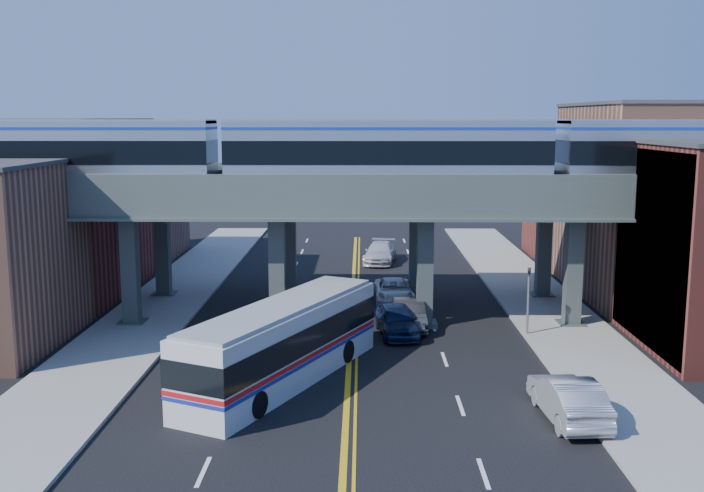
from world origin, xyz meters
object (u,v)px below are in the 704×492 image
Objects in this scene: car_lane_b at (409,314)px; transit_train at (387,152)px; car_lane_c at (394,291)px; traffic_signal at (528,293)px; stop_sign at (356,318)px; car_parked_curb at (568,398)px; car_lane_d at (380,253)px; transit_bus at (283,344)px; car_lane_a at (397,320)px.

transit_train is at bearing 160.70° from car_lane_b.
car_lane_c is at bearing 94.25° from car_lane_b.
transit_train is 10.51m from car_lane_c.
stop_sign is at bearing -161.37° from traffic_signal.
stop_sign is 0.57× the size of car_lane_b.
car_parked_curb is at bearing -46.07° from stop_sign.
stop_sign reaches higher than car_lane_d.
car_parked_curb is (11.15, -4.21, -0.84)m from transit_bus.
car_lane_a is at bearing -10.10° from transit_bus.
car_lane_b is 6.19m from car_lane_c.
transit_bus is 9.05m from car_lane_a.
car_lane_c is (-0.60, 6.16, -0.07)m from car_lane_b.
car_parked_curb reaches higher than car_lane_b.
transit_bus is (-3.08, -4.17, -0.08)m from stop_sign.
transit_train is at bearing -98.11° from car_lane_c.
traffic_signal is 6.93m from car_lane_a.
transit_bus is at bearing -132.33° from car_lane_a.
car_lane_c is at bearing 82.05° from car_lane_a.
traffic_signal reaches higher than car_parked_curb.
traffic_signal reaches higher than stop_sign.
traffic_signal is at bearing -16.08° from car_lane_b.
traffic_signal is 10.32m from car_lane_c.
transit_train is at bearing -68.41° from car_parked_curb.
transit_train is 11.06× the size of car_lane_a.
stop_sign is at bearing -103.40° from car_lane_c.
transit_train reaches higher than stop_sign.
car_parked_curb is (5.93, -11.55, 0.04)m from car_lane_a.
stop_sign is 11.03m from car_lane_c.
car_parked_curb is (5.20, -12.96, 0.08)m from car_lane_b.
car_lane_c is (0.67, 5.75, -8.78)m from transit_train.
car_parked_curb reaches higher than car_lane_c.
traffic_signal is 0.87× the size of car_lane_a.
car_parked_curb is (8.07, -8.38, -0.92)m from stop_sign.
transit_bus is 2.68× the size of car_lane_a.
car_lane_a is at bearing 56.13° from stop_sign.
car_parked_curb is (6.36, -32.31, 0.04)m from car_lane_d.
traffic_signal is 6.42m from car_lane_b.
car_lane_a is 0.93× the size of car_parked_curb.
transit_bus is at bearing -91.96° from car_lane_d.
car_lane_a reaches higher than car_lane_d.
traffic_signal reaches higher than car_lane_c.
car_lane_a reaches higher than car_lane_b.
transit_train reaches higher than transit_bus.
transit_train is 11.27× the size of car_lane_b.
stop_sign is 24.02m from car_lane_d.
car_lane_d is (-1.16, 19.35, 0.03)m from car_lane_b.
transit_train is at bearing -82.61° from car_lane_d.
transit_bus is 2.55× the size of car_lane_c.
traffic_signal is 0.83× the size of car_lane_c.
transit_train is 10.53× the size of car_lane_c.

